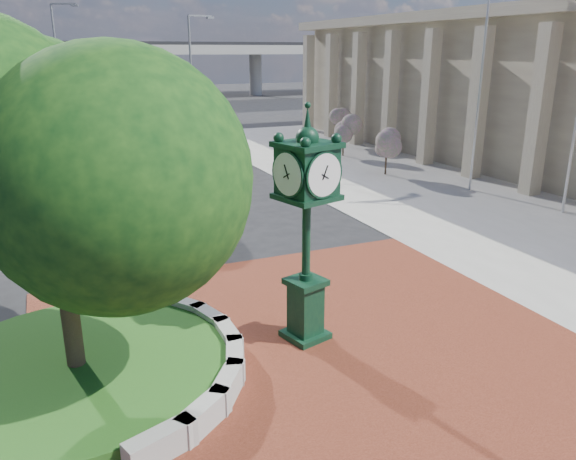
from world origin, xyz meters
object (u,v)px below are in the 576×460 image
at_px(flagpole_b, 481,82).
at_px(post_clock, 306,219).
at_px(parked_car, 145,118).
at_px(street_lamp_far, 60,57).
at_px(street_lamp_near, 194,71).

bearing_deg(flagpole_b, post_clock, -143.45).
xyz_separation_m(post_clock, flagpole_b, (13.49, 10.00, 2.11)).
bearing_deg(post_clock, parked_car, 85.26).
relative_size(parked_car, street_lamp_far, 0.43).
xyz_separation_m(parked_car, flagpole_b, (10.17, -30.06, 4.31)).
height_order(post_clock, street_lamp_far, street_lamp_far).
bearing_deg(parked_car, street_lamp_far, 149.41).
height_order(post_clock, street_lamp_near, street_lamp_near).
height_order(post_clock, parked_car, post_clock).
xyz_separation_m(flagpole_b, street_lamp_far, (-16.43, 31.84, 0.87)).
bearing_deg(parked_car, street_lamp_near, -96.77).
distance_m(street_lamp_near, street_lamp_far, 15.56).
distance_m(post_clock, flagpole_b, 16.93).
distance_m(flagpole_b, street_lamp_far, 35.84).
xyz_separation_m(post_clock, street_lamp_near, (4.95, 28.45, 2.16)).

